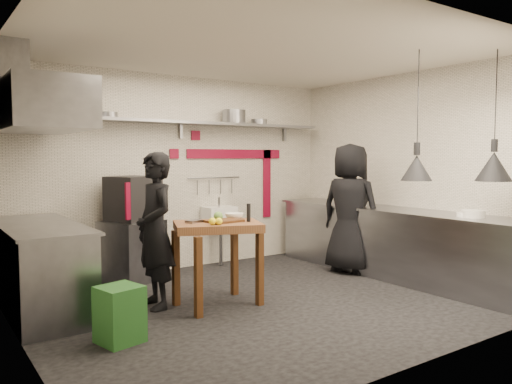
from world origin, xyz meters
TOP-DOWN VIEW (x-y plane):
  - floor at (0.00, 0.00)m, footprint 5.00×5.00m
  - ceiling at (0.00, 0.00)m, footprint 5.00×5.00m
  - wall_back at (0.00, 2.10)m, footprint 5.00×0.04m
  - wall_front at (0.00, -2.10)m, footprint 5.00×0.04m
  - wall_left at (-2.50, 0.00)m, footprint 0.04×4.20m
  - wall_right at (2.50, 0.00)m, footprint 0.04×4.20m
  - red_band_horiz at (0.95, 2.08)m, footprint 1.70×0.02m
  - red_band_vert at (1.55, 2.08)m, footprint 0.14×0.02m
  - red_tile_a at (0.25, 2.08)m, footprint 0.14×0.02m
  - red_tile_b at (-0.10, 2.08)m, footprint 0.14×0.02m
  - back_shelf at (0.00, 1.92)m, footprint 4.60×0.34m
  - shelf_bracket_left at (-1.90, 2.07)m, footprint 0.04×0.06m
  - shelf_bracket_mid at (0.00, 2.07)m, footprint 0.04×0.06m
  - shelf_bracket_right at (1.90, 2.07)m, footprint 0.04×0.06m
  - pan_far_left at (-1.50, 1.92)m, footprint 0.29×0.29m
  - pan_mid_left at (-1.09, 1.92)m, footprint 0.27×0.27m
  - stock_pot at (0.82, 1.92)m, footprint 0.38×0.38m
  - pan_right at (1.28, 1.92)m, footprint 0.29×0.29m
  - oven_stand at (-0.87, 1.75)m, footprint 0.86×0.83m
  - combi_oven at (-0.85, 1.75)m, footprint 0.72×0.70m
  - oven_door at (-0.88, 1.47)m, footprint 0.42×0.19m
  - oven_glass at (-0.90, 1.50)m, footprint 0.37×0.16m
  - hand_sink at (0.55, 1.92)m, footprint 0.46×0.34m
  - sink_tap at (0.55, 1.92)m, footprint 0.03×0.03m
  - sink_drain at (0.55, 1.88)m, footprint 0.06×0.06m
  - utensil_rail at (0.55, 2.06)m, footprint 0.90×0.02m
  - counter_right at (2.15, 0.00)m, footprint 0.70×3.80m
  - counter_right_top at (2.15, 0.00)m, footprint 0.76×3.90m
  - plate_stack at (2.12, -1.22)m, footprint 0.35×0.35m
  - small_bowl_right at (2.10, -1.14)m, footprint 0.28×0.28m
  - counter_left at (-2.15, 1.05)m, footprint 0.70×1.90m
  - counter_left_top at (-2.15, 1.05)m, footprint 0.76×2.00m
  - extractor_hood at (-2.10, 1.05)m, footprint 0.78×1.60m
  - hood_duct at (-2.35, 1.05)m, footprint 0.28×0.28m
  - green_bin at (-1.77, -0.30)m, footprint 0.41×0.41m
  - prep_table at (-0.50, 0.17)m, footprint 1.09×0.93m
  - cutting_board at (-0.43, 0.15)m, footprint 0.40×0.29m
  - pepper_mill at (-0.20, 0.01)m, footprint 0.05×0.05m
  - lemon_a at (-0.66, 0.01)m, footprint 0.10×0.10m
  - lemon_b at (-0.59, -0.02)m, footprint 0.09×0.09m
  - veg_ball at (-0.42, 0.29)m, footprint 0.13×0.13m
  - steel_tray at (-0.73, 0.28)m, footprint 0.20×0.16m
  - bowl at (-0.19, 0.32)m, footprint 0.25×0.25m
  - heat_lamp_near at (1.37, -0.99)m, footprint 0.39×0.39m
  - heat_lamp_far at (2.05, -1.49)m, footprint 0.48×0.48m
  - chef_left at (-1.09, 0.49)m, footprint 0.42×0.63m
  - chef_right at (1.84, 0.48)m, footprint 0.81×1.02m

SIDE VIEW (x-z plane):
  - floor at x=0.00m, z-range 0.00..0.00m
  - green_bin at x=-1.77m, z-range 0.00..0.50m
  - sink_drain at x=0.55m, z-range 0.01..0.67m
  - oven_stand at x=-0.87m, z-range 0.00..0.80m
  - counter_right at x=2.15m, z-range 0.00..0.90m
  - counter_left at x=-2.15m, z-range 0.00..0.90m
  - prep_table at x=-0.50m, z-range 0.00..0.92m
  - hand_sink at x=0.55m, z-range 0.67..0.89m
  - chef_left at x=-1.09m, z-range 0.00..1.69m
  - chef_right at x=1.84m, z-range 0.00..1.82m
  - counter_right_top at x=2.15m, z-range 0.90..0.93m
  - counter_left_top at x=-2.15m, z-range 0.90..0.93m
  - cutting_board at x=-0.43m, z-range 0.92..0.94m
  - steel_tray at x=-0.73m, z-range 0.92..0.95m
  - bowl at x=-0.19m, z-range 0.92..0.99m
  - small_bowl_right at x=2.10m, z-range 0.93..0.98m
  - lemon_b at x=-0.59m, z-range 0.92..1.00m
  - sink_tap at x=0.55m, z-range 0.89..1.03m
  - lemon_a at x=-0.66m, z-range 0.92..1.00m
  - veg_ball at x=-0.42m, z-range 0.92..1.02m
  - plate_stack at x=2.12m, z-range 0.93..1.02m
  - pepper_mill at x=-0.20m, z-range 0.92..1.12m
  - combi_oven at x=-0.85m, z-range 0.80..1.38m
  - oven_door at x=-0.88m, z-range 0.86..1.32m
  - oven_glass at x=-0.90m, z-range 0.92..1.26m
  - red_band_vert at x=1.55m, z-range 0.65..1.75m
  - utensil_rail at x=0.55m, z-range 1.31..1.33m
  - wall_back at x=0.00m, z-range 0.00..2.80m
  - wall_front at x=0.00m, z-range 0.00..2.80m
  - wall_left at x=-2.50m, z-range 0.00..2.80m
  - wall_right at x=2.50m, z-range 0.00..2.80m
  - red_band_horiz at x=0.95m, z-range 1.61..1.75m
  - red_tile_b at x=-0.10m, z-range 1.61..1.75m
  - red_tile_a at x=0.25m, z-range 1.88..2.02m
  - shelf_bracket_left at x=-1.90m, z-range 1.90..2.14m
  - shelf_bracket_mid at x=0.00m, z-range 1.90..2.14m
  - shelf_bracket_right at x=1.90m, z-range 1.90..2.14m
  - heat_lamp_far at x=2.05m, z-range 1.36..2.80m
  - heat_lamp_near at x=1.37m, z-range 1.37..2.80m
  - back_shelf at x=0.00m, z-range 2.10..2.14m
  - extractor_hood at x=-2.10m, z-range 1.90..2.40m
  - pan_mid_left at x=-1.09m, z-range 2.14..2.21m
  - pan_right at x=1.28m, z-range 2.14..2.22m
  - pan_far_left at x=-1.50m, z-range 2.14..2.23m
  - stock_pot at x=0.82m, z-range 2.14..2.34m
  - hood_duct at x=-2.35m, z-range 2.30..2.80m
  - ceiling at x=0.00m, z-range 2.80..2.80m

